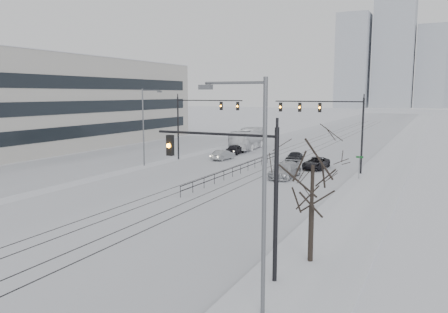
% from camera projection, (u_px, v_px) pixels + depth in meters
% --- Properties ---
extents(road, '(22.00, 260.00, 0.02)m').
position_uv_depth(road, '(314.00, 145.00, 72.81)').
color(road, silver).
rests_on(road, ground).
extents(sidewalk_east, '(5.00, 260.00, 0.16)m').
position_uv_depth(sidewalk_east, '(401.00, 149.00, 66.88)').
color(sidewalk_east, white).
rests_on(sidewalk_east, ground).
extents(curb, '(0.10, 260.00, 0.12)m').
position_uv_depth(curb, '(384.00, 148.00, 67.96)').
color(curb, gray).
rests_on(curb, ground).
extents(parking_strip, '(14.00, 60.00, 0.03)m').
position_uv_depth(parking_strip, '(122.00, 156.00, 59.38)').
color(parking_strip, silver).
rests_on(parking_strip, ground).
extents(tram_rails, '(5.30, 180.00, 0.01)m').
position_uv_depth(tram_rails, '(273.00, 161.00, 55.06)').
color(tram_rails, black).
rests_on(tram_rails, ground).
extents(office_building, '(20.20, 62.20, 14.11)m').
position_uv_depth(office_building, '(26.00, 103.00, 66.25)').
color(office_building, '#AAA7A0').
rests_on(office_building, ground).
extents(skyline, '(96.00, 48.00, 72.00)m').
position_uv_depth(skyline, '(418.00, 56.00, 255.85)').
color(skyline, '#9EA3AD').
rests_on(skyline, ground).
extents(traffic_mast_near, '(6.10, 0.37, 7.00)m').
position_uv_depth(traffic_mast_near, '(242.00, 180.00, 19.50)').
color(traffic_mast_near, black).
rests_on(traffic_mast_near, ground).
extents(traffic_mast_ne, '(9.60, 0.37, 8.00)m').
position_uv_depth(traffic_mast_ne, '(330.00, 119.00, 46.22)').
color(traffic_mast_ne, black).
rests_on(traffic_mast_ne, ground).
extents(traffic_mast_nw, '(9.10, 0.37, 8.00)m').
position_uv_depth(traffic_mast_nw, '(198.00, 117.00, 54.45)').
color(traffic_mast_nw, black).
rests_on(traffic_mast_nw, ground).
extents(street_light_east, '(2.73, 0.25, 9.00)m').
position_uv_depth(street_light_east, '(257.00, 182.00, 15.91)').
color(street_light_east, '#595B60').
rests_on(street_light_east, ground).
extents(street_light_west, '(2.73, 0.25, 9.00)m').
position_uv_depth(street_light_west, '(145.00, 121.00, 50.79)').
color(street_light_west, '#595B60').
rests_on(street_light_west, ground).
extents(bare_tree, '(4.40, 4.40, 6.10)m').
position_uv_depth(bare_tree, '(313.00, 175.00, 21.12)').
color(bare_tree, black).
rests_on(bare_tree, ground).
extents(median_fence, '(0.06, 24.00, 1.00)m').
position_uv_depth(median_fence, '(241.00, 169.00, 46.11)').
color(median_fence, black).
rests_on(median_fence, ground).
extents(street_sign, '(0.70, 0.06, 2.40)m').
position_uv_depth(street_sign, '(359.00, 164.00, 42.56)').
color(street_sign, '#595B60').
rests_on(street_sign, ground).
extents(sedan_sb_inner, '(2.01, 4.23, 1.40)m').
position_uv_depth(sedan_sb_inner, '(235.00, 149.00, 61.12)').
color(sedan_sb_inner, black).
rests_on(sedan_sb_inner, ground).
extents(sedan_sb_outer, '(1.80, 4.03, 1.28)m').
position_uv_depth(sedan_sb_outer, '(223.00, 155.00, 55.84)').
color(sedan_sb_outer, gray).
rests_on(sedan_sb_outer, ground).
extents(sedan_nb_front, '(2.39, 4.80, 1.31)m').
position_uv_depth(sedan_nb_front, '(316.00, 163.00, 49.13)').
color(sedan_nb_front, black).
rests_on(sedan_nb_front, ground).
extents(sedan_nb_right, '(2.24, 5.37, 1.55)m').
position_uv_depth(sedan_nb_right, '(285.00, 170.00, 44.06)').
color(sedan_nb_right, '#B0B3B8').
rests_on(sedan_nb_right, ground).
extents(sedan_nb_far, '(1.52, 3.69, 1.25)m').
position_uv_depth(sedan_nb_far, '(294.00, 157.00, 54.47)').
color(sedan_nb_far, black).
rests_on(sedan_nb_far, ground).
extents(box_truck, '(3.77, 11.48, 3.14)m').
position_uv_depth(box_truck, '(248.00, 139.00, 66.82)').
color(box_truck, white).
rests_on(box_truck, ground).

